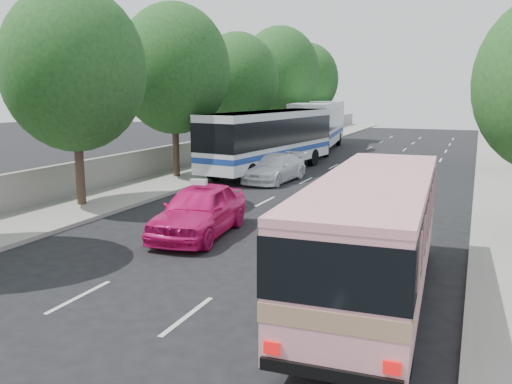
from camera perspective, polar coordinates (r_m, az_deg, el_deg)
The scene contains 14 objects.
ground at distance 14.10m, azimuth -6.77°, elevation -9.21°, with size 120.00×120.00×0.00m, color black.
sidewalk_left at distance 35.27m, azimuth -3.10°, elevation 2.97°, with size 4.00×90.00×0.15m, color #9E998E.
low_wall at distance 35.97m, azimuth -5.71°, elevation 4.40°, with size 0.30×90.00×1.50m, color #9E998E.
tree_left_b at distance 23.04m, azimuth -18.62°, elevation 12.70°, with size 5.70×5.70×8.88m.
tree_left_c at distance 29.69m, azimuth -8.59°, elevation 13.13°, with size 6.00×6.00×9.35m.
tree_left_d at distance 36.74m, azimuth -1.90°, elevation 11.97°, with size 5.52×5.52×8.60m.
tree_left_e at distance 44.14m, azimuth 2.59°, elevation 12.78°, with size 6.30×6.30×9.82m.
tree_left_f at distance 51.78m, azimuth 5.43°, elevation 11.95°, with size 5.88×5.88×9.16m.
pink_bus at distance 12.40m, azimuth 12.31°, elevation -3.45°, with size 2.72×9.19×2.90m.
pink_taxi at distance 18.09m, azimuth -5.99°, elevation -1.91°, with size 2.03×5.05×1.72m, color #DE136D.
white_pickup at distance 28.79m, azimuth 1.99°, elevation 2.54°, with size 2.02×4.96×1.44m, color white.
tour_coach_front at distance 31.95m, azimuth 1.46°, elevation 5.93°, with size 4.17×12.21×3.58m.
tour_coach_rear at distance 44.24m, azimuth 6.62°, elevation 7.38°, with size 4.48×13.11×3.85m.
taxi_roof_sign at distance 17.90m, azimuth -6.05°, elevation 1.06°, with size 0.55×0.18×0.18m, color silver.
Camera 1 is at (6.52, -11.56, 4.77)m, focal length 38.00 mm.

